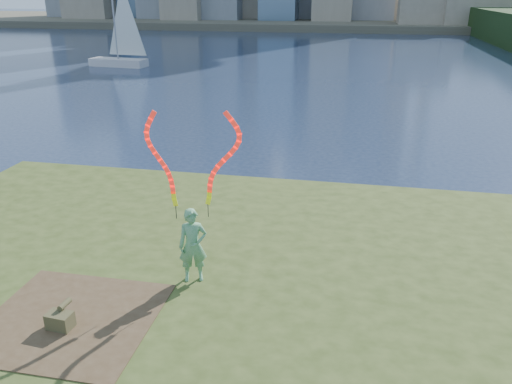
# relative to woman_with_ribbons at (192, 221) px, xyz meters

# --- Properties ---
(ground) EXTENTS (320.00, 320.00, 0.00)m
(ground) POSITION_rel_woman_with_ribbons_xyz_m (0.29, 1.33, -2.20)
(ground) COLOR #192640
(ground) RESTS_ON ground
(grassy_knoll) EXTENTS (20.00, 18.00, 0.80)m
(grassy_knoll) POSITION_rel_woman_with_ribbons_xyz_m (0.29, -0.97, -1.87)
(grassy_knoll) COLOR #344217
(grassy_knoll) RESTS_ON ground
(dirt_patch) EXTENTS (3.20, 3.00, 0.02)m
(dirt_patch) POSITION_rel_woman_with_ribbons_xyz_m (-1.91, -1.87, -1.39)
(dirt_patch) COLOR #47331E
(dirt_patch) RESTS_ON grassy_knoll
(far_shore) EXTENTS (320.00, 40.00, 1.20)m
(far_shore) POSITION_rel_woman_with_ribbons_xyz_m (0.29, 96.33, -1.60)
(far_shore) COLOR brown
(far_shore) RESTS_ON ground
(woman_with_ribbons) EXTENTS (1.97, 0.74, 4.05)m
(woman_with_ribbons) POSITION_rel_woman_with_ribbons_xyz_m (0.00, 0.00, 0.00)
(woman_with_ribbons) COLOR #147E25
(woman_with_ribbons) RESTS_ON grassy_knoll
(canvas_bag) EXTENTS (0.49, 0.55, 0.44)m
(canvas_bag) POSITION_rel_woman_with_ribbons_xyz_m (-1.94, -2.14, -1.22)
(canvas_bag) COLOR #404322
(canvas_bag) RESTS_ON grassy_knoll
(sailboat) EXTENTS (5.72, 2.28, 8.59)m
(sailboat) POSITION_rel_woman_with_ribbons_xyz_m (-18.19, 35.03, -0.73)
(sailboat) COLOR silver
(sailboat) RESTS_ON ground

